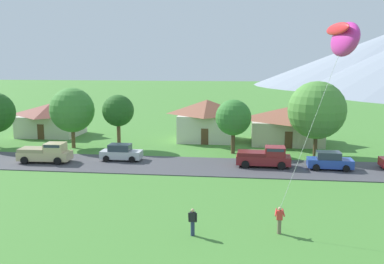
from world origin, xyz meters
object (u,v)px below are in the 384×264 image
Objects in this scene: kite_flyer_with_kite at (343,41)px; house_left_center at (286,125)px; house_leftmost at (207,119)px; tree_center at (72,110)px; pickup_truck_sand_west_side at (46,153)px; parked_car_blue_mid_west at (329,161)px; house_right_center at (51,119)px; pickup_truck_maroon_east_side at (265,157)px; tree_left_of_center at (233,118)px; parked_car_silver_west_end at (121,153)px; tree_far_right at (317,110)px; tree_near_right at (118,111)px; watcher_person at (193,221)px.

house_left_center is at bearing 91.50° from kite_flyer_with_kite.
house_leftmost is 16.89m from tree_center.
parked_car_blue_mid_west is at bearing 1.44° from pickup_truck_sand_west_side.
pickup_truck_maroon_east_side is at bearing -27.51° from house_right_center.
tree_left_of_center is 0.48× the size of kite_flyer_with_kite.
pickup_truck_maroon_east_side is at bearing -3.58° from parked_car_silver_west_end.
house_left_center is at bearing 76.81° from pickup_truck_maroon_east_side.
kite_flyer_with_kite is (-2.23, -14.32, 10.62)m from parked_car_blue_mid_west.
house_left_center is 1.12× the size of house_right_center.
tree_center is at bearing -51.52° from house_right_center.
tree_left_of_center is 0.74× the size of tree_far_right.
parked_car_blue_mid_west is (9.37, -6.32, -3.17)m from tree_left_of_center.
tree_center reaches higher than tree_left_of_center.
tree_left_of_center is at bearing -4.50° from tree_near_right.
parked_car_silver_west_end is 0.80× the size of pickup_truck_sand_west_side.
watcher_person is at bearing -114.21° from tree_far_right.
tree_left_of_center reaches higher than house_leftmost.
tree_center is at bearing -176.60° from tree_near_right.
house_leftmost is 15.14m from parked_car_silver_west_end.
tree_near_right is (5.47, 0.32, -0.05)m from tree_center.
tree_left_of_center reaches higher than pickup_truck_sand_west_side.
kite_flyer_with_kite is at bearing -39.89° from parked_car_silver_west_end.
tree_center is (6.45, -8.11, 2.23)m from house_right_center.
parked_car_silver_west_end is 0.80× the size of pickup_truck_maroon_east_side.
tree_left_of_center is at bearing 20.65° from pickup_truck_sand_west_side.
parked_car_silver_west_end is 0.99× the size of parked_car_blue_mid_west.
tree_center is at bearing 125.42° from watcher_person.
house_left_center is at bearing 34.79° from parked_car_silver_west_end.
house_leftmost reaches higher than house_left_center.
parked_car_blue_mid_west is at bearing -3.16° from parked_car_silver_west_end.
tree_left_of_center is 23.07m from kite_flyer_with_kite.
tree_left_of_center is (-6.41, -7.18, 1.70)m from house_left_center.
house_right_center is 44.83m from kite_flyer_with_kite.
tree_far_right reaches higher than house_leftmost.
kite_flyer_with_kite is at bearing -88.50° from house_left_center.
watcher_person is (-10.43, -23.20, -4.17)m from tree_far_right.
pickup_truck_sand_west_side is 30.95m from kite_flyer_with_kite.
kite_flyer_with_kite is at bearing -75.24° from pickup_truck_maroon_east_side.
parked_car_silver_west_end is at bearing -155.53° from tree_left_of_center.
tree_center is 30.17m from watcher_person.
pickup_truck_sand_west_side is at bearing -178.56° from parked_car_blue_mid_west.
tree_center is (-25.33, -6.44, 2.18)m from house_left_center.
house_left_center is 1.53× the size of tree_left_of_center.
house_left_center is 20.89m from tree_near_right.
house_leftmost is 8.63m from tree_left_of_center.
tree_center is at bearing -165.73° from house_left_center.
house_right_center is 1.96× the size of parked_car_blue_mid_west.
tree_far_right is 1.92× the size of parked_car_blue_mid_west.
tree_left_of_center is 1.16× the size of pickup_truck_maroon_east_side.
tree_far_right is (2.46, -7.65, 2.71)m from house_left_center.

